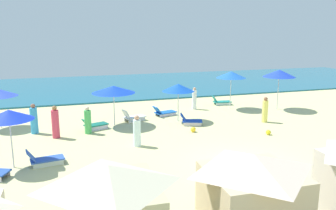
# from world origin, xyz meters

# --- Properties ---
(ground_plane) EXTENTS (60.00, 60.00, 0.00)m
(ground_plane) POSITION_xyz_m (0.00, 0.00, 0.00)
(ground_plane) COLOR beige
(ocean) EXTENTS (60.00, 15.72, 0.12)m
(ocean) POSITION_xyz_m (0.00, 22.14, 0.06)
(ocean) COLOR #1C647E
(ocean) RESTS_ON ground_plane
(cabana_2) EXTENTS (2.41, 2.27, 2.62)m
(cabana_2) POSITION_xyz_m (-2.79, -5.03, 1.35)
(cabana_2) COLOR #D0B689
(cabana_2) RESTS_ON ground_plane
(umbrella_0) EXTENTS (2.22, 2.22, 2.79)m
(umbrella_0) POSITION_xyz_m (7.37, 8.66, 2.54)
(umbrella_0) COLOR silver
(umbrella_0) RESTS_ON ground_plane
(umbrella_2) EXTENTS (2.06, 2.06, 2.66)m
(umbrella_2) POSITION_xyz_m (4.28, 9.78, 2.43)
(umbrella_2) COLOR silver
(umbrella_2) RESTS_ON ground_plane
(lounge_chair_2_0) EXTENTS (1.47, 0.79, 0.68)m
(lounge_chair_2_0) POSITION_xyz_m (4.26, 11.20, 0.24)
(lounge_chair_2_0) COLOR silver
(lounge_chair_2_0) RESTS_ON ground_plane
(umbrella_3) EXTENTS (1.94, 1.94, 2.30)m
(umbrella_3) POSITION_xyz_m (-0.31, 7.71, 2.07)
(umbrella_3) COLOR silver
(umbrella_3) RESTS_ON ground_plane
(lounge_chair_3_0) EXTENTS (1.41, 1.02, 0.68)m
(lounge_chair_3_0) POSITION_xyz_m (0.10, 6.63, 0.25)
(lounge_chair_3_0) COLOR silver
(lounge_chair_3_0) RESTS_ON ground_plane
(lounge_chair_3_1) EXTENTS (1.62, 1.02, 0.68)m
(lounge_chair_3_1) POSITION_xyz_m (-0.76, 9.22, 0.24)
(lounge_chair_3_1) COLOR silver
(lounge_chair_3_1) RESTS_ON ground_plane
(umbrella_4) EXTENTS (1.90, 1.90, 2.41)m
(umbrella_4) POSITION_xyz_m (-9.06, 2.72, 2.20)
(umbrella_4) COLOR silver
(umbrella_4) RESTS_ON ground_plane
(lounge_chair_4_0) EXTENTS (1.54, 0.84, 0.71)m
(lounge_chair_4_0) POSITION_xyz_m (-7.87, 2.62, 0.25)
(lounge_chair_4_0) COLOR silver
(lounge_chair_4_0) RESTS_ON ground_plane
(umbrella_5) EXTENTS (2.49, 2.49, 2.33)m
(umbrella_5) POSITION_xyz_m (-4.17, 7.90, 2.12)
(umbrella_5) COLOR silver
(umbrella_5) RESTS_ON ground_plane
(lounge_chair_5_0) EXTENTS (1.52, 1.05, 0.78)m
(lounge_chair_5_0) POSITION_xyz_m (-2.96, 8.44, 0.27)
(lounge_chair_5_0) COLOR silver
(lounge_chair_5_0) RESTS_ON ground_plane
(lounge_chair_5_1) EXTENTS (1.51, 1.05, 0.67)m
(lounge_chair_5_1) POSITION_xyz_m (-5.39, 7.28, 0.27)
(lounge_chair_5_1) COLOR silver
(lounge_chair_5_1) RESTS_ON ground_plane
(beachgoer_0) EXTENTS (0.34, 0.34, 1.56)m
(beachgoer_0) POSITION_xyz_m (1.83, 10.43, 0.73)
(beachgoer_0) COLOR white
(beachgoer_0) RESTS_ON ground_plane
(beachgoer_1) EXTENTS (0.38, 0.38, 1.55)m
(beachgoer_1) POSITION_xyz_m (4.62, 5.91, 0.72)
(beachgoer_1) COLOR #F7EA6C
(beachgoer_1) RESTS_ON ground_plane
(beachgoer_2) EXTENTS (0.41, 0.41, 1.48)m
(beachgoer_2) POSITION_xyz_m (-5.79, 6.65, 0.68)
(beachgoer_2) COLOR #49B65B
(beachgoer_2) RESTS_ON ground_plane
(beachgoer_3) EXTENTS (0.37, 0.37, 1.53)m
(beachgoer_3) POSITION_xyz_m (-3.70, 3.84, 0.71)
(beachgoer_3) COLOR white
(beachgoer_3) RESTS_ON ground_plane
(beachgoer_4) EXTENTS (0.41, 0.41, 1.64)m
(beachgoer_4) POSITION_xyz_m (-8.54, 7.52, 0.75)
(beachgoer_4) COLOR #369CDD
(beachgoer_4) RESTS_ON ground_plane
(beachgoer_5) EXTENTS (0.53, 0.53, 1.70)m
(beachgoer_5) POSITION_xyz_m (-7.43, 6.36, 0.79)
(beachgoer_5) COLOR #D73D57
(beachgoer_5) RESTS_ON ground_plane
(beach_ball_1) EXTENTS (0.27, 0.27, 0.27)m
(beach_ball_1) POSITION_xyz_m (3.37, 3.56, 0.13)
(beach_ball_1) COLOR yellow
(beach_ball_1) RESTS_ON ground_plane
(beach_ball_2) EXTENTS (0.29, 0.29, 0.29)m
(beach_ball_2) POSITION_xyz_m (-0.28, 5.22, 0.14)
(beach_ball_2) COLOR yellow
(beach_ball_2) RESTS_ON ground_plane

